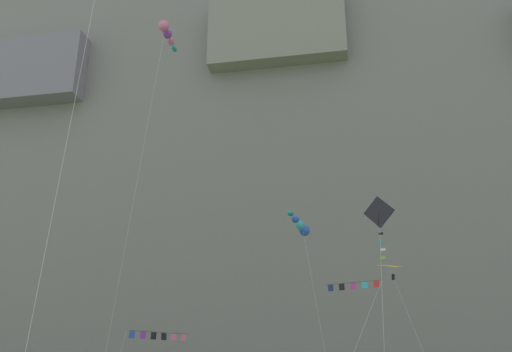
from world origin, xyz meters
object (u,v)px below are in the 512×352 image
Objects in this scene: kite_windsock_far_left at (167,34)px; kite_banner_high_left at (351,298)px; kite_banner_front_field at (158,337)px; kite_delta_low_left at (397,276)px; kite_windsock_upper_left at (300,226)px; kite_diamond_low_right at (379,218)px.

kite_banner_high_left is (14.57, -6.71, -24.07)m from kite_windsock_far_left.
kite_banner_front_field is 20.91m from kite_banner_high_left.
kite_delta_low_left is 1.57× the size of kite_banner_front_field.
kite_banner_front_field is at bearing 165.18° from kite_windsock_upper_left.
kite_windsock_upper_left reaches higher than kite_banner_high_left.
kite_delta_low_left is at bearing 15.79° from kite_windsock_far_left.
kite_banner_front_field is at bearing 175.74° from kite_delta_low_left.
kite_windsock_far_left is (-17.99, -5.09, 20.87)m from kite_delta_low_left.
kite_banner_high_left is at bearing -39.38° from kite_banner_front_field.
kite_delta_low_left is at bearing 14.41° from kite_windsock_upper_left.
kite_windsock_far_left is (1.58, -6.54, 25.03)m from kite_banner_front_field.
kite_banner_front_field is 25.92m from kite_windsock_far_left.
kite_diamond_low_right reaches higher than kite_banner_high_left.
kite_delta_low_left is at bearing 83.81° from kite_diamond_low_right.
kite_windsock_upper_left is 1.78× the size of kite_banner_high_left.
kite_delta_low_left is 0.73× the size of kite_windsock_upper_left.
kite_delta_low_left reaches higher than kite_banner_high_left.
kite_banner_front_field is 0.58× the size of kite_diamond_low_right.
kite_windsock_upper_left is (12.44, -3.29, 8.05)m from kite_banner_front_field.
kite_windsock_upper_left is 12.77m from kite_banner_high_left.
kite_windsock_upper_left reaches higher than kite_delta_low_left.
kite_windsock_far_left is 2.10× the size of kite_windsock_upper_left.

